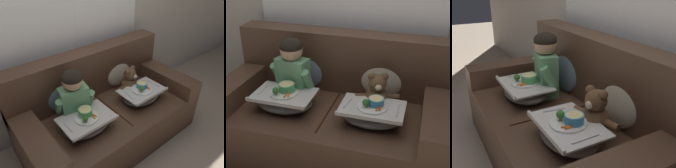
% 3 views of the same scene
% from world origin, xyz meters
% --- Properties ---
extents(ground_plane, '(14.00, 14.00, 0.00)m').
position_xyz_m(ground_plane, '(0.00, 0.00, 0.00)').
color(ground_plane, tan).
extents(couch, '(1.85, 0.95, 0.95)m').
position_xyz_m(couch, '(0.00, 0.08, 0.33)').
color(couch, '#4C3323').
rests_on(couch, ground_plane).
extents(throw_pillow_behind_child, '(0.41, 0.20, 0.43)m').
position_xyz_m(throw_pillow_behind_child, '(-0.35, 0.28, 0.62)').
color(throw_pillow_behind_child, slate).
rests_on(throw_pillow_behind_child, couch).
extents(throw_pillow_behind_teddy, '(0.37, 0.18, 0.39)m').
position_xyz_m(throw_pillow_behind_teddy, '(0.35, 0.28, 0.62)').
color(throw_pillow_behind_teddy, '#C1B293').
rests_on(throw_pillow_behind_teddy, couch).
extents(child_figure, '(0.39, 0.21, 0.53)m').
position_xyz_m(child_figure, '(-0.35, 0.08, 0.71)').
color(child_figure, '#66A370').
rests_on(child_figure, couch).
extents(teddy_bear, '(0.34, 0.25, 0.32)m').
position_xyz_m(teddy_bear, '(0.35, 0.07, 0.56)').
color(teddy_bear, brown).
rests_on(teddy_bear, couch).
extents(lap_tray_child, '(0.48, 0.34, 0.21)m').
position_xyz_m(lap_tray_child, '(-0.35, -0.11, 0.50)').
color(lap_tray_child, slate).
rests_on(lap_tray_child, child_figure).
extents(lap_tray_teddy, '(0.47, 0.33, 0.21)m').
position_xyz_m(lap_tray_teddy, '(0.35, -0.11, 0.50)').
color(lap_tray_teddy, slate).
rests_on(lap_tray_teddy, teddy_bear).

